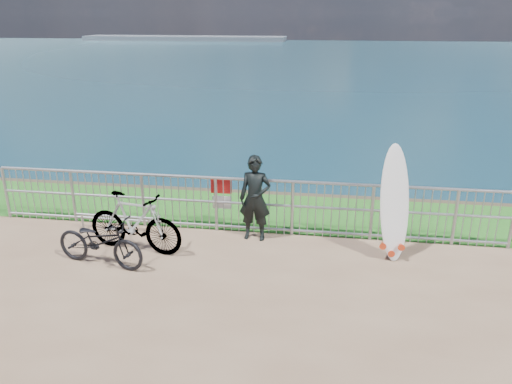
% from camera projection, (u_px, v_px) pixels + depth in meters
% --- Properties ---
extents(grass_strip, '(120.00, 120.00, 0.00)m').
position_uv_depth(grass_strip, '(250.00, 211.00, 10.93)').
color(grass_strip, '#1D611A').
rests_on(grass_strip, ground).
extents(seascape, '(260.00, 260.00, 5.00)m').
position_uv_depth(seascape, '(185.00, 41.00, 153.15)').
color(seascape, brown).
rests_on(seascape, ground).
extents(railing, '(10.06, 0.10, 1.13)m').
position_uv_depth(railing, '(242.00, 204.00, 9.72)').
color(railing, '#93969B').
rests_on(railing, ground).
extents(surfer, '(0.62, 0.42, 1.64)m').
position_uv_depth(surfer, '(255.00, 198.00, 9.35)').
color(surfer, black).
rests_on(surfer, ground).
extents(surfboard, '(0.66, 0.62, 2.04)m').
position_uv_depth(surfboard, '(394.00, 207.00, 8.59)').
color(surfboard, silver).
rests_on(surfboard, ground).
extents(bicycle_near, '(1.75, 0.90, 0.88)m').
position_uv_depth(bicycle_near, '(100.00, 242.00, 8.47)').
color(bicycle_near, black).
rests_on(bicycle_near, ground).
extents(bicycle_far, '(1.91, 0.83, 1.11)m').
position_uv_depth(bicycle_far, '(135.00, 222.00, 8.95)').
color(bicycle_far, black).
rests_on(bicycle_far, ground).
extents(bike_rack, '(1.59, 0.05, 0.33)m').
position_uv_depth(bike_rack, '(115.00, 218.00, 9.86)').
color(bike_rack, '#93969B').
rests_on(bike_rack, ground).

